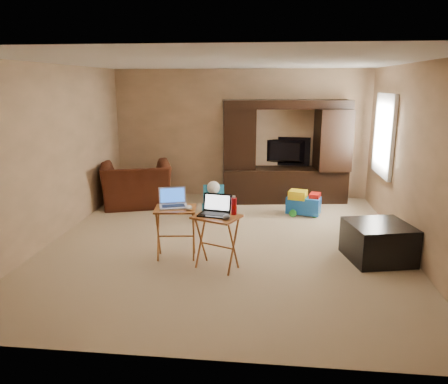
# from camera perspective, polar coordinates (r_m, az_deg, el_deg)

# --- Properties ---
(floor) EXTENTS (5.50, 5.50, 0.00)m
(floor) POSITION_cam_1_polar(r_m,az_deg,el_deg) (6.32, 0.20, -6.61)
(floor) COLOR beige
(floor) RESTS_ON ground
(ceiling) EXTENTS (5.50, 5.50, 0.00)m
(ceiling) POSITION_cam_1_polar(r_m,az_deg,el_deg) (5.92, 0.22, 16.65)
(ceiling) COLOR silver
(ceiling) RESTS_ON ground
(wall_back) EXTENTS (5.00, 0.00, 5.00)m
(wall_back) POSITION_cam_1_polar(r_m,az_deg,el_deg) (8.71, 2.14, 7.57)
(wall_back) COLOR tan
(wall_back) RESTS_ON ground
(wall_front) EXTENTS (5.00, 0.00, 5.00)m
(wall_front) POSITION_cam_1_polar(r_m,az_deg,el_deg) (3.34, -4.78, -3.06)
(wall_front) COLOR tan
(wall_front) RESTS_ON ground
(wall_left) EXTENTS (0.00, 5.50, 5.50)m
(wall_left) POSITION_cam_1_polar(r_m,az_deg,el_deg) (6.73, -21.53, 4.69)
(wall_left) COLOR tan
(wall_left) RESTS_ON ground
(wall_right) EXTENTS (0.00, 5.50, 5.50)m
(wall_right) POSITION_cam_1_polar(r_m,az_deg,el_deg) (6.25, 23.69, 3.84)
(wall_right) COLOR tan
(wall_right) RESTS_ON ground
(window_pane) EXTENTS (0.00, 1.20, 1.20)m
(window_pane) POSITION_cam_1_polar(r_m,az_deg,el_deg) (7.71, 20.32, 6.99)
(window_pane) COLOR white
(window_pane) RESTS_ON ground
(window_frame) EXTENTS (0.06, 1.14, 1.34)m
(window_frame) POSITION_cam_1_polar(r_m,az_deg,el_deg) (7.70, 20.17, 7.00)
(window_frame) COLOR white
(window_frame) RESTS_ON ground
(entertainment_center) EXTENTS (2.42, 0.91, 1.93)m
(entertainment_center) POSITION_cam_1_polar(r_m,az_deg,el_deg) (8.41, 7.96, 5.25)
(entertainment_center) COLOR black
(entertainment_center) RESTS_ON floor
(television) EXTENTS (0.99, 0.26, 0.56)m
(television) POSITION_cam_1_polar(r_m,az_deg,el_deg) (8.64, 7.91, 5.22)
(television) COLOR black
(television) RESTS_ON entertainment_center
(recliner) EXTENTS (1.51, 1.42, 0.80)m
(recliner) POSITION_cam_1_polar(r_m,az_deg,el_deg) (8.25, -11.38, 0.95)
(recliner) COLOR #421A0E
(recliner) RESTS_ON floor
(child_rocker) EXTENTS (0.44, 0.48, 0.49)m
(child_rocker) POSITION_cam_1_polar(r_m,az_deg,el_deg) (7.63, -1.50, -1.04)
(child_rocker) COLOR #1B6B96
(child_rocker) RESTS_ON floor
(plush_toy) EXTENTS (0.32, 0.27, 0.36)m
(plush_toy) POSITION_cam_1_polar(r_m,az_deg,el_deg) (7.28, -1.77, -2.33)
(plush_toy) COLOR red
(plush_toy) RESTS_ON floor
(push_toy) EXTENTS (0.67, 0.56, 0.44)m
(push_toy) POSITION_cam_1_polar(r_m,az_deg,el_deg) (7.70, 10.36, -1.33)
(push_toy) COLOR blue
(push_toy) RESTS_ON floor
(ottoman) EXTENTS (0.90, 0.90, 0.48)m
(ottoman) POSITION_cam_1_polar(r_m,az_deg,el_deg) (6.00, 19.50, -6.14)
(ottoman) COLOR black
(ottoman) RESTS_ON floor
(tray_table_left) EXTENTS (0.57, 0.48, 0.68)m
(tray_table_left) POSITION_cam_1_polar(r_m,az_deg,el_deg) (5.73, -6.29, -5.33)
(tray_table_left) COLOR #A85C28
(tray_table_left) RESTS_ON floor
(tray_table_right) EXTENTS (0.64, 0.59, 0.68)m
(tray_table_right) POSITION_cam_1_polar(r_m,az_deg,el_deg) (5.38, -0.93, -6.58)
(tray_table_right) COLOR #9C4C25
(tray_table_right) RESTS_ON floor
(laptop_left) EXTENTS (0.42, 0.38, 0.24)m
(laptop_left) POSITION_cam_1_polar(r_m,az_deg,el_deg) (5.63, -6.65, -0.81)
(laptop_left) COLOR silver
(laptop_left) RESTS_ON tray_table_left
(laptop_right) EXTENTS (0.40, 0.35, 0.24)m
(laptop_right) POSITION_cam_1_polar(r_m,az_deg,el_deg) (5.26, -1.35, -1.81)
(laptop_right) COLOR black
(laptop_right) RESTS_ON tray_table_right
(mouse_left) EXTENTS (0.10, 0.15, 0.06)m
(mouse_left) POSITION_cam_1_polar(r_m,az_deg,el_deg) (5.51, -4.62, -2.07)
(mouse_left) COLOR white
(mouse_left) RESTS_ON tray_table_left
(mouse_right) EXTENTS (0.10, 0.15, 0.06)m
(mouse_right) POSITION_cam_1_polar(r_m,az_deg,el_deg) (5.13, 0.33, -3.28)
(mouse_right) COLOR #47464B
(mouse_right) RESTS_ON tray_table_right
(water_bottle) EXTENTS (0.07, 0.07, 0.21)m
(water_bottle) POSITION_cam_1_polar(r_m,az_deg,el_deg) (5.29, 1.31, -1.88)
(water_bottle) COLOR #BB0B14
(water_bottle) RESTS_ON tray_table_right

